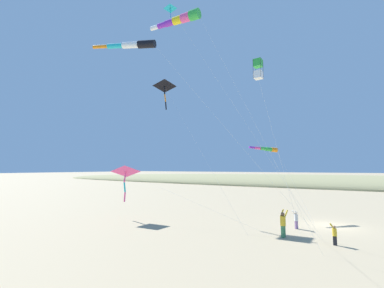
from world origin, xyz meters
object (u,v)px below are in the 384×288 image
Objects in this scene: person_child_grey_jacket at (334,233)px; kite_delta_long_streamer_left at (165,87)px; person_child_green_jacket at (296,219)px; kite_delta_long_streamer_right at (171,10)px; kite_windsock_striped_overhead at (180,19)px; kite_windsock_checkered_midright at (267,149)px; kite_delta_magenta_far_left at (126,172)px; person_adult_flyer at (283,222)px; kite_box_red_high_left at (258,69)px; kite_windsock_purple_drifting at (132,45)px.

person_child_grey_jacket is 22.57m from kite_delta_long_streamer_left.
kite_delta_long_streamer_right is (3.32, -10.75, 20.49)m from person_child_green_jacket.
kite_delta_long_streamer_right is at bearing -130.79° from kite_windsock_striped_overhead.
kite_windsock_striped_overhead reaches higher than person_child_grey_jacket.
kite_windsock_checkered_midright reaches higher than kite_delta_magenta_far_left.
kite_delta_long_streamer_left reaches higher than kite_delta_magenta_far_left.
kite_windsock_checkered_midright is (-4.75, -3.40, 6.34)m from person_child_green_jacket.
person_adult_flyer is 1.30× the size of person_child_green_jacket.
kite_windsock_striped_overhead is 9.33m from kite_delta_long_streamer_left.
kite_box_red_high_left is at bearing 89.63° from kite_delta_magenta_far_left.
person_adult_flyer is 0.09× the size of kite_delta_long_streamer_right.
kite_delta_long_streamer_left reaches higher than person_child_green_jacket.
kite_windsock_checkered_midright is (-8.20, -6.25, 6.41)m from person_child_grey_jacket.
kite_delta_long_streamer_right reaches higher than kite_windsock_striped_overhead.
person_adult_flyer is 22.72m from kite_delta_long_streamer_right.
kite_windsock_checkered_midright is 0.34× the size of kite_delta_long_streamer_right.
kite_delta_long_streamer_right is at bearing 43.97° from kite_delta_long_streamer_left.
person_adult_flyer is 3.32m from person_child_green_jacket.
person_adult_flyer is at bearing 75.21° from kite_delta_long_streamer_left.
person_child_green_jacket is 19.93m from kite_windsock_striped_overhead.
kite_windsock_purple_drifting reaches higher than kite_box_red_high_left.
kite_delta_long_streamer_right is 1.44× the size of kite_windsock_purple_drifting.
kite_windsock_striped_overhead is (2.38, -7.61, 17.08)m from person_adult_flyer.
kite_delta_magenta_far_left reaches higher than person_child_green_jacket.
person_child_grey_jacket is at bearing 103.26° from kite_box_red_high_left.
kite_delta_long_streamer_right is at bearing -97.40° from kite_box_red_high_left.
kite_windsock_checkered_midright is (-10.41, 4.64, -11.00)m from kite_windsock_striped_overhead.
kite_windsock_striped_overhead is 15.84m from kite_windsock_checkered_midright.
kite_delta_long_streamer_left is 0.71× the size of kite_delta_long_streamer_right.
kite_windsock_purple_drifting is at bearing 8.40° from kite_delta_long_streamer_right.
kite_delta_long_streamer_right is (-0.13, -13.60, 20.57)m from person_child_grey_jacket.
kite_windsock_checkered_midright is 14.07m from kite_delta_long_streamer_left.
kite_windsock_striped_overhead is at bearing 155.88° from kite_windsock_purple_drifting.
kite_box_red_high_left is (-1.16, 6.42, -5.54)m from kite_windsock_striped_overhead.
kite_delta_magenta_far_left is 12.48m from kite_windsock_purple_drifting.
person_adult_flyer is 19.93m from kite_delta_long_streamer_left.
kite_delta_magenta_far_left is 1.04× the size of kite_windsock_purple_drifting.
kite_delta_long_streamer_left is 11.34m from kite_delta_magenta_far_left.
kite_windsock_purple_drifting is (14.39, -6.42, 7.30)m from kite_windsock_checkered_midright.
kite_windsock_striped_overhead is (2.21, -10.88, 17.41)m from person_child_grey_jacket.
kite_delta_magenta_far_left is (4.81, -1.20, -10.20)m from kite_delta_long_streamer_left.
kite_delta_magenta_far_left is 1.17× the size of kite_box_red_high_left.
kite_delta_long_streamer_left is at bearing -68.26° from kite_windsock_checkered_midright.
person_child_green_jacket is 0.08× the size of kite_windsock_striped_overhead.
kite_box_red_high_left is at bearing 100.22° from kite_windsock_striped_overhead.
kite_windsock_striped_overhead reaches higher than person_adult_flyer.
kite_box_red_high_left is at bearing -44.17° from person_adult_flyer.
kite_windsock_striped_overhead is 15.47m from kite_delta_magenta_far_left.
person_adult_flyer is 11.67m from kite_box_red_high_left.
person_adult_flyer is 10.50m from kite_windsock_checkered_midright.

